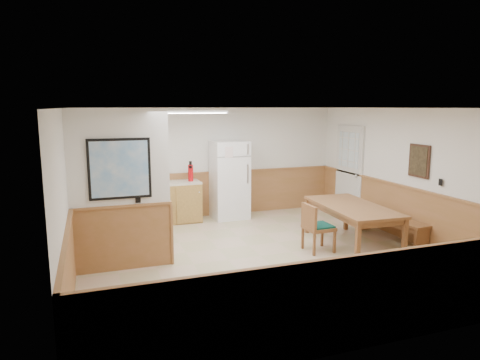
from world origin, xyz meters
name	(u,v)px	position (x,y,z in m)	size (l,w,h in m)	color
ground	(260,256)	(0.00, 0.00, 0.00)	(6.00, 6.00, 0.00)	#C7AD8F
ceiling	(262,108)	(0.00, 0.00, 2.50)	(6.00, 6.00, 0.02)	silver
back_wall	(212,162)	(0.00, 3.00, 1.25)	(6.00, 0.02, 2.50)	white
right_wall	(408,175)	(3.00, 0.00, 1.25)	(0.02, 6.00, 2.50)	white
left_wall	(67,196)	(-3.00, 0.00, 1.25)	(0.02, 6.00, 2.50)	white
wainscot_back	(213,194)	(0.00, 2.98, 0.50)	(6.00, 0.04, 1.00)	#A36A41
wainscot_right	(404,213)	(2.98, 0.00, 0.50)	(0.04, 6.00, 1.00)	#A36A41
wainscot_left	(72,246)	(-2.98, 0.00, 0.50)	(0.04, 6.00, 1.00)	#A36A41
partition_wall	(120,192)	(-2.25, 0.19, 1.23)	(1.50, 0.20, 2.50)	white
kitchen_counter	(163,202)	(-1.21, 2.68, 0.46)	(2.20, 0.61, 1.00)	#B0853E
exterior_door	(349,171)	(2.96, 1.90, 1.05)	(0.07, 1.02, 2.15)	silver
kitchen_window	(118,153)	(-2.10, 2.98, 1.55)	(0.80, 0.04, 1.00)	silver
wall_painting	(419,161)	(2.97, -0.30, 1.55)	(0.04, 0.50, 0.60)	#392116
fluorescent_fixture	(195,111)	(-0.80, 1.30, 2.45)	(1.20, 0.30, 0.09)	silver
refrigerator	(229,180)	(0.30, 2.63, 0.88)	(0.80, 0.73, 1.77)	white
dining_table	(352,210)	(1.79, 0.00, 0.66)	(1.11, 2.05, 0.75)	brown
dining_bench	(391,222)	(2.71, 0.03, 0.34)	(0.50, 1.62, 0.45)	brown
dining_chair	(314,224)	(0.97, -0.09, 0.49)	(0.66, 0.48, 0.85)	brown
fire_extinguisher	(191,172)	(-0.59, 2.65, 1.10)	(0.13, 0.13, 0.44)	red
soap_bottle	(121,180)	(-2.08, 2.64, 1.02)	(0.08, 0.08, 0.24)	#1A8F32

